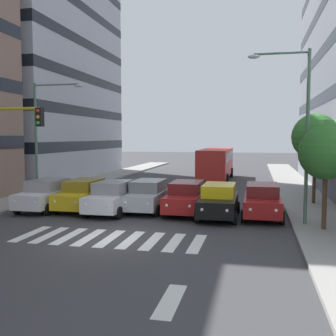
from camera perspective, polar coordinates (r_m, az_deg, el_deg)
name	(u,v)px	position (r m, az deg, el deg)	size (l,w,h in m)	color
ground_plane	(110,238)	(16.62, -8.37, -10.00)	(180.00, 180.00, 0.00)	#38383A
building_right_block_0	(46,30)	(43.41, -17.11, 18.48)	(8.77, 19.63, 29.52)	#ADB2BC
crosswalk_markings	(110,238)	(16.62, -8.37, -9.99)	(7.65, 2.80, 0.01)	silver
lane_arrow_0	(170,301)	(10.59, 0.34, -18.57)	(0.50, 2.20, 0.01)	silver
car_0	(262,201)	(20.96, 13.43, -4.58)	(2.02, 4.44, 1.72)	maroon
car_1	(219,201)	(20.53, 7.33, -4.68)	(2.02, 4.44, 1.72)	black
car_2	(186,197)	(21.49, 2.61, -4.23)	(2.02, 4.44, 1.72)	maroon
car_3	(148,195)	(22.22, -2.89, -3.94)	(2.02, 4.44, 1.72)	#B2B7BC
car_4	(112,197)	(21.81, -8.01, -4.14)	(2.02, 4.44, 1.72)	silver
car_5	(83,194)	(23.02, -12.09, -3.74)	(2.02, 4.44, 1.72)	gold
car_6	(47,194)	(23.60, -17.06, -3.64)	(2.02, 4.44, 1.72)	silver
bus_behind_traffic	(216,161)	(37.81, 6.97, 1.02)	(2.78, 10.50, 3.00)	red
street_lamp_left	(298,120)	(19.08, 18.24, 6.62)	(2.80, 0.28, 7.94)	#4C6B56
street_lamp_right	(44,128)	(26.59, -17.47, 5.54)	(3.40, 0.28, 7.42)	#4C6B56
street_tree_0	(326,153)	(18.26, 21.80, 2.05)	(2.34, 2.34, 4.51)	#513823
street_tree_1	(315,137)	(25.28, 20.46, 4.18)	(2.79, 2.79, 5.39)	#513823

